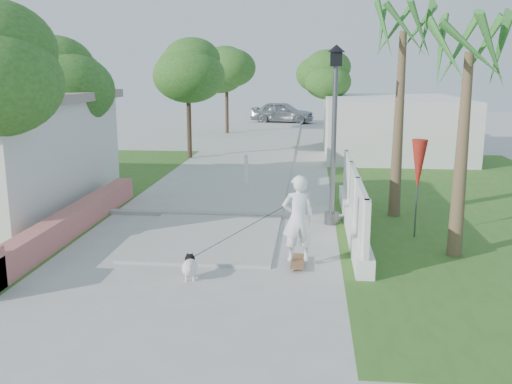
# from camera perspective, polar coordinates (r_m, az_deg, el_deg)

# --- Properties ---
(ground) EXTENTS (90.00, 90.00, 0.00)m
(ground) POSITION_cam_1_polar(r_m,az_deg,el_deg) (9.76, -8.99, -11.31)
(ground) COLOR #B7B7B2
(ground) RESTS_ON ground
(path_strip) EXTENTS (3.20, 36.00, 0.06)m
(path_strip) POSITION_cam_1_polar(r_m,az_deg,el_deg) (28.99, 0.87, 4.62)
(path_strip) COLOR #B7B7B2
(path_strip) RESTS_ON ground
(curb) EXTENTS (6.50, 0.25, 0.10)m
(curb) POSITION_cam_1_polar(r_m,az_deg,el_deg) (15.31, -3.43, -2.24)
(curb) COLOR #999993
(curb) RESTS_ON ground
(grass_left) EXTENTS (8.00, 20.00, 0.01)m
(grass_left) POSITION_cam_1_polar(r_m,az_deg,el_deg) (19.47, -23.26, -0.23)
(grass_left) COLOR #346720
(grass_left) RESTS_ON ground
(grass_right) EXTENTS (8.00, 20.00, 0.01)m
(grass_right) POSITION_cam_1_polar(r_m,az_deg,el_deg) (17.71, 20.65, -1.18)
(grass_right) COLOR #346720
(grass_right) RESTS_ON ground
(pink_wall) EXTENTS (0.45, 8.20, 0.80)m
(pink_wall) POSITION_cam_1_polar(r_m,az_deg,el_deg) (13.90, -18.64, -3.26)
(pink_wall) COLOR #C26F63
(pink_wall) RESTS_ON ground
(lattice_fence) EXTENTS (0.35, 7.00, 1.50)m
(lattice_fence) POSITION_cam_1_polar(r_m,az_deg,el_deg) (14.09, 9.70, -1.61)
(lattice_fence) COLOR white
(lattice_fence) RESTS_ON ground
(building_right) EXTENTS (6.00, 8.00, 2.60)m
(building_right) POSITION_cam_1_polar(r_m,az_deg,el_deg) (27.02, 13.39, 6.45)
(building_right) COLOR silver
(building_right) RESTS_ON ground
(street_lamp) EXTENTS (0.44, 0.44, 4.44)m
(street_lamp) POSITION_cam_1_polar(r_m,az_deg,el_deg) (14.23, 7.82, 6.29)
(street_lamp) COLOR #59595E
(street_lamp) RESTS_ON ground
(bollard) EXTENTS (0.14, 0.14, 1.09)m
(bollard) POSITION_cam_1_polar(r_m,az_deg,el_deg) (19.05, -0.99, 2.30)
(bollard) COLOR white
(bollard) RESTS_ON ground
(patio_umbrella) EXTENTS (0.36, 0.36, 2.30)m
(patio_umbrella) POSITION_cam_1_polar(r_m,az_deg,el_deg) (13.55, 15.94, 2.48)
(patio_umbrella) COLOR #59595E
(patio_umbrella) RESTS_ON ground
(tree_left_mid) EXTENTS (3.20, 3.20, 4.85)m
(tree_left_mid) POSITION_cam_1_polar(r_m,az_deg,el_deg) (18.83, -19.33, 10.42)
(tree_left_mid) COLOR #4C3826
(tree_left_mid) RESTS_ON ground
(tree_path_left) EXTENTS (3.40, 3.40, 5.23)m
(tree_path_left) POSITION_cam_1_polar(r_m,az_deg,el_deg) (25.19, -6.80, 12.04)
(tree_path_left) COLOR #4C3826
(tree_path_left) RESTS_ON ground
(tree_path_right) EXTENTS (3.00, 3.00, 4.79)m
(tree_path_right) POSITION_cam_1_polar(r_m,az_deg,el_deg) (28.64, 7.45, 11.38)
(tree_path_right) COLOR #4C3826
(tree_path_right) RESTS_ON ground
(tree_path_far) EXTENTS (3.20, 3.20, 5.17)m
(tree_path_far) POSITION_cam_1_polar(r_m,az_deg,el_deg) (35.00, -2.94, 12.14)
(tree_path_far) COLOR #4C3826
(tree_path_far) RESTS_ON ground
(palm_far) EXTENTS (1.80, 1.80, 5.30)m
(palm_far) POSITION_cam_1_polar(r_m,az_deg,el_deg) (15.32, 14.47, 14.15)
(palm_far) COLOR brown
(palm_far) RESTS_ON ground
(palm_near) EXTENTS (1.80, 1.80, 4.70)m
(palm_near) POSITION_cam_1_polar(r_m,az_deg,el_deg) (12.23, 20.49, 11.87)
(palm_near) COLOR brown
(palm_near) RESTS_ON ground
(skateboarder) EXTENTS (2.34, 1.18, 1.85)m
(skateboarder) POSITION_cam_1_polar(r_m,az_deg,el_deg) (11.13, 0.02, -3.64)
(skateboarder) COLOR brown
(skateboarder) RESTS_ON ground
(dog) EXTENTS (0.38, 0.65, 0.45)m
(dog) POSITION_cam_1_polar(r_m,az_deg,el_deg) (10.86, -6.64, -7.37)
(dog) COLOR white
(dog) RESTS_ON ground
(parked_car) EXTENTS (4.80, 2.66, 1.55)m
(parked_car) POSITION_cam_1_polar(r_m,az_deg,el_deg) (41.79, 2.67, 7.97)
(parked_car) COLOR #9EA0A5
(parked_car) RESTS_ON ground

